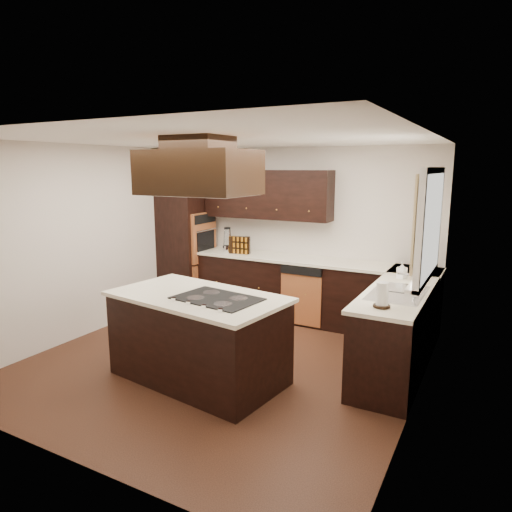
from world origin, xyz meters
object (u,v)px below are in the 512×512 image
island (199,339)px  spice_rack (240,245)px  oven_column (186,240)px  range_hood (199,172)px

island → spice_rack: size_ratio=5.60×
spice_rack → oven_column: bearing=164.6°
island → spice_rack: spice_rack is taller
oven_column → range_hood: bearing=-50.3°
oven_column → spice_rack: oven_column is taller
range_hood → spice_rack: bearing=111.1°
range_hood → spice_rack: (-0.87, 2.25, -1.11)m
spice_rack → range_hood: bearing=-83.9°
island → spice_rack: 2.39m
oven_column → spice_rack: (1.01, -0.01, -0.01)m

